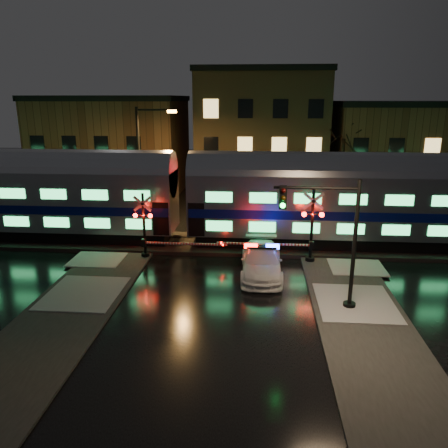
{
  "coord_description": "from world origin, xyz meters",
  "views": [
    {
      "loc": [
        1.9,
        -21.89,
        9.27
      ],
      "look_at": [
        -0.08,
        2.5,
        2.2
      ],
      "focal_mm": 35.0,
      "sensor_mm": 36.0,
      "label": 1
    }
  ],
  "objects_px": {
    "police_car": "(261,261)",
    "traffic_light": "(333,242)",
    "streetlight": "(143,159)",
    "crossing_signal_left": "(150,232)",
    "crossing_signal_right": "(305,233)"
  },
  "relations": [
    {
      "from": "crossing_signal_left",
      "to": "traffic_light",
      "type": "distance_m",
      "value": 11.34
    },
    {
      "from": "crossing_signal_left",
      "to": "traffic_light",
      "type": "relative_size",
      "value": 0.93
    },
    {
      "from": "police_car",
      "to": "traffic_light",
      "type": "xyz_separation_m",
      "value": [
        3.07,
        -3.77,
        2.41
      ]
    },
    {
      "from": "police_car",
      "to": "crossing_signal_left",
      "type": "relative_size",
      "value": 0.96
    },
    {
      "from": "crossing_signal_right",
      "to": "streetlight",
      "type": "height_order",
      "value": "streetlight"
    },
    {
      "from": "crossing_signal_right",
      "to": "police_car",
      "type": "bearing_deg",
      "value": -141.7
    },
    {
      "from": "crossing_signal_right",
      "to": "crossing_signal_left",
      "type": "bearing_deg",
      "value": -179.95
    },
    {
      "from": "police_car",
      "to": "crossing_signal_right",
      "type": "height_order",
      "value": "crossing_signal_right"
    },
    {
      "from": "streetlight",
      "to": "crossing_signal_right",
      "type": "bearing_deg",
      "value": -31.11
    },
    {
      "from": "police_car",
      "to": "crossing_signal_right",
      "type": "xyz_separation_m",
      "value": [
        2.5,
        1.98,
        1.03
      ]
    },
    {
      "from": "streetlight",
      "to": "crossing_signal_left",
      "type": "bearing_deg",
      "value": -73.46
    },
    {
      "from": "crossing_signal_left",
      "to": "police_car",
      "type": "bearing_deg",
      "value": -16.63
    },
    {
      "from": "crossing_signal_left",
      "to": "streetlight",
      "type": "xyz_separation_m",
      "value": [
        -1.99,
        6.7,
        3.38
      ]
    },
    {
      "from": "police_car",
      "to": "traffic_light",
      "type": "height_order",
      "value": "traffic_light"
    },
    {
      "from": "streetlight",
      "to": "police_car",
      "type": "bearing_deg",
      "value": -45.29
    }
  ]
}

